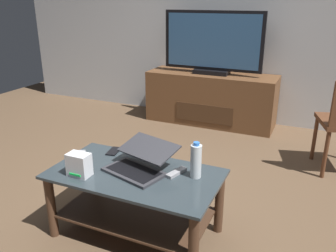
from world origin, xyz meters
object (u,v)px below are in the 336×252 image
at_px(television, 213,44).
at_px(water_bottle_near, 196,161).
at_px(cell_phone, 114,151).
at_px(soundbar_remote, 176,172).
at_px(tv_remote, 80,156).
at_px(coffee_table, 136,193).
at_px(laptop, 140,162).
at_px(media_cabinet, 211,98).
at_px(router_box, 79,165).

xyz_separation_m(television, water_bottle_near, (0.60, -2.22, -0.42)).
xyz_separation_m(cell_phone, soundbar_remote, (0.54, -0.12, 0.01)).
bearing_deg(soundbar_remote, tv_remote, -158.90).
height_order(coffee_table, laptop, laptop).
distance_m(television, laptop, 2.35).
distance_m(television, water_bottle_near, 2.34).
bearing_deg(cell_phone, coffee_table, -46.55).
bearing_deg(laptop, television, 96.18).
bearing_deg(soundbar_remote, cell_phone, -175.68).
distance_m(laptop, tv_remote, 0.48).
xyz_separation_m(television, cell_phone, (-0.06, -2.11, -0.52)).
height_order(coffee_table, media_cabinet, media_cabinet).
distance_m(coffee_table, cell_phone, 0.40).
height_order(television, laptop, television).
xyz_separation_m(coffee_table, router_box, (-0.30, -0.17, 0.22)).
bearing_deg(television, soundbar_remote, -77.84).
relative_size(cell_phone, soundbar_remote, 0.88).
height_order(media_cabinet, water_bottle_near, water_bottle_near).
relative_size(water_bottle_near, cell_phone, 1.66).
distance_m(television, router_box, 2.54).
bearing_deg(coffee_table, cell_phone, 143.54).
relative_size(coffee_table, cell_phone, 7.74).
xyz_separation_m(television, tv_remote, (-0.23, -2.29, -0.52)).
bearing_deg(water_bottle_near, laptop, -170.22).
distance_m(television, cell_phone, 2.18).
xyz_separation_m(television, soundbar_remote, (0.48, -2.24, -0.52)).
bearing_deg(tv_remote, cell_phone, 22.03).
bearing_deg(water_bottle_near, soundbar_remote, -173.20).
relative_size(coffee_table, water_bottle_near, 4.67).
height_order(coffee_table, water_bottle_near, water_bottle_near).
xyz_separation_m(coffee_table, water_bottle_near, (0.37, 0.11, 0.26)).
bearing_deg(coffee_table, soundbar_remote, 20.89).
bearing_deg(router_box, soundbar_remote, 25.77).
bearing_deg(soundbar_remote, water_bottle_near, 24.06).
relative_size(laptop, cell_phone, 3.31).
bearing_deg(media_cabinet, router_box, -91.42).
bearing_deg(router_box, media_cabinet, 88.58).
xyz_separation_m(coffee_table, television, (-0.24, 2.33, 0.68)).
bearing_deg(coffee_table, television, 95.75).
distance_m(router_box, cell_phone, 0.39).
bearing_deg(tv_remote, coffee_table, -30.14).
relative_size(coffee_table, soundbar_remote, 6.77).
height_order(media_cabinet, tv_remote, media_cabinet).
xyz_separation_m(router_box, water_bottle_near, (0.67, 0.28, 0.04)).
bearing_deg(media_cabinet, laptop, -83.87).
height_order(coffee_table, soundbar_remote, soundbar_remote).
relative_size(coffee_table, television, 0.90).
height_order(media_cabinet, television, television).
relative_size(television, soundbar_remote, 7.51).
height_order(coffee_table, cell_phone, cell_phone).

